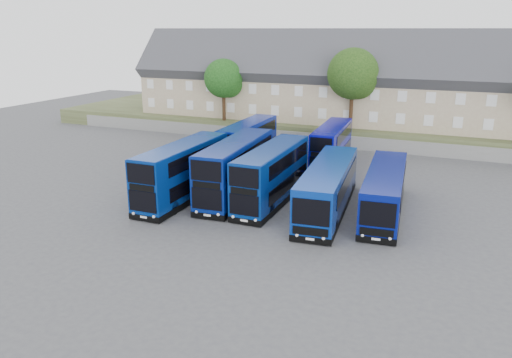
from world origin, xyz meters
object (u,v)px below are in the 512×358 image
Objects in this scene: tree_west at (225,80)px; dd_front_left at (183,173)px; dd_front_mid at (236,170)px; tree_mid at (354,76)px; coach_east_a at (328,189)px.

dd_front_left is at bearing -71.71° from tree_west.
tree_west is at bearing 114.38° from dd_front_mid.
tree_west is 0.83× the size of tree_mid.
dd_front_left is 25.28m from tree_west.
dd_front_mid is 1.52× the size of tree_west.
dd_front_mid reaches higher than dd_front_left.
tree_mid is at bearing 70.89° from dd_front_left.
tree_mid is (-3.16, 22.31, 6.33)m from coach_east_a.
tree_mid reaches higher than coach_east_a.
coach_east_a is at bearing -48.70° from tree_west.
tree_mid is at bearing 92.64° from coach_east_a.
dd_front_left is 1.22× the size of tree_mid.
tree_mid is (4.59, 21.83, 5.82)m from dd_front_mid.
dd_front_mid is at bearing 31.27° from dd_front_left.
tree_west is at bearing 125.88° from coach_east_a.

